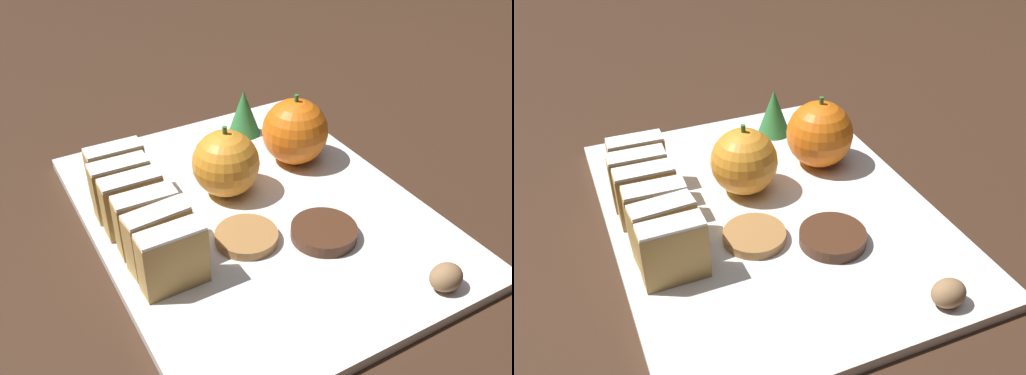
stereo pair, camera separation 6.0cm
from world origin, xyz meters
TOP-DOWN VIEW (x-y plane):
  - ground_plane at (0.00, 0.00)m, footprint 6.00×6.00m
  - serving_platter at (0.00, 0.00)m, footprint 0.34×0.43m
  - stollen_slice_front at (-0.12, -0.06)m, footprint 0.06×0.03m
  - stollen_slice_second at (-0.12, -0.03)m, footprint 0.06×0.03m
  - stollen_slice_third at (-0.12, 0.00)m, footprint 0.06×0.03m
  - stollen_slice_fourth at (-0.12, 0.03)m, footprint 0.06×0.03m
  - stollen_slice_fifth at (-0.12, 0.07)m, footprint 0.06×0.03m
  - stollen_slice_sixth at (-0.12, 0.10)m, footprint 0.06×0.03m
  - orange_near at (0.09, 0.07)m, footprint 0.08×0.08m
  - orange_far at (-0.01, 0.05)m, footprint 0.08×0.08m
  - walnut at (0.09, -0.19)m, footprint 0.03×0.03m
  - chocolate_cookie at (0.04, -0.07)m, footprint 0.07×0.07m
  - gingerbread_cookie at (-0.03, -0.04)m, footprint 0.06×0.06m
  - evergreen_sprig at (0.07, 0.16)m, footprint 0.04×0.04m

SIDE VIEW (x-z plane):
  - ground_plane at x=0.00m, z-range 0.00..0.00m
  - serving_platter at x=0.00m, z-range 0.00..0.01m
  - gingerbread_cookie at x=-0.03m, z-range 0.01..0.02m
  - chocolate_cookie at x=0.04m, z-range 0.01..0.03m
  - walnut at x=0.09m, z-range 0.01..0.04m
  - evergreen_sprig at x=0.07m, z-range 0.01..0.07m
  - stollen_slice_front at x=-0.12m, z-range 0.01..0.08m
  - stollen_slice_second at x=-0.12m, z-range 0.01..0.08m
  - stollen_slice_third at x=-0.12m, z-range 0.01..0.08m
  - stollen_slice_fourth at x=-0.12m, z-range 0.01..0.08m
  - stollen_slice_fifth at x=-0.12m, z-range 0.01..0.08m
  - stollen_slice_sixth at x=-0.12m, z-range 0.01..0.08m
  - orange_far at x=-0.01m, z-range 0.01..0.09m
  - orange_near at x=0.09m, z-range 0.01..0.10m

